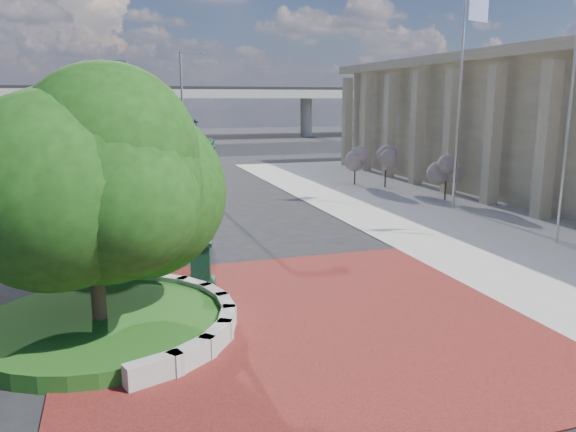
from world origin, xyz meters
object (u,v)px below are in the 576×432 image
(post_clock, at_px, (199,198))
(flagpole_a, at_px, (568,130))
(street_lamp_far, at_px, (111,102))
(flagpole_b, at_px, (459,101))
(street_lamp_near, at_px, (185,104))
(parked_car, at_px, (175,156))

(post_clock, distance_m, flagpole_a, 14.79)
(post_clock, distance_m, street_lamp_far, 40.22)
(flagpole_a, xyz_separation_m, flagpole_b, (0.25, 7.74, 1.08))
(flagpole_b, xyz_separation_m, street_lamp_near, (-11.93, 17.08, -0.30))
(street_lamp_near, height_order, street_lamp_far, street_lamp_far)
(flagpole_b, height_order, street_lamp_near, flagpole_b)
(street_lamp_near, bearing_deg, post_clock, -96.63)
(flagpole_a, height_order, street_lamp_near, street_lamp_near)
(post_clock, bearing_deg, parked_car, 85.04)
(flagpole_a, relative_size, flagpole_b, 0.81)
(post_clock, xyz_separation_m, street_lamp_near, (2.97, 25.61, 2.59))
(post_clock, height_order, street_lamp_far, street_lamp_far)
(flagpole_b, height_order, street_lamp_far, flagpole_b)
(post_clock, height_order, street_lamp_near, street_lamp_near)
(post_clock, height_order, parked_car, post_clock)
(parked_car, xyz_separation_m, street_lamp_far, (-5.16, 5.60, 4.73))
(post_clock, xyz_separation_m, flagpole_b, (14.90, 8.53, 2.89))
(post_clock, xyz_separation_m, parked_car, (2.99, 34.47, -2.06))
(flagpole_a, distance_m, street_lamp_far, 42.74)
(street_lamp_near, xyz_separation_m, street_lamp_far, (-5.15, 14.46, 0.09))
(flagpole_b, distance_m, street_lamp_near, 20.83)
(parked_car, height_order, flagpole_b, flagpole_b)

